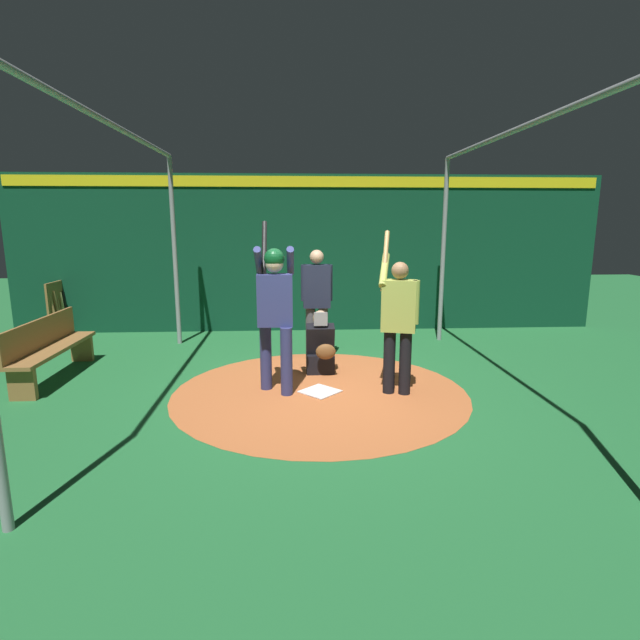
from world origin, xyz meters
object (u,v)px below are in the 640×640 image
at_px(umpire, 317,299).
at_px(catcher, 321,349).
at_px(bench, 50,347).
at_px(batter, 275,306).
at_px(visitor, 398,318).
at_px(home_plate, 320,391).
at_px(bat_rack, 61,310).

bearing_deg(umpire, catcher, 1.47).
bearing_deg(bench, batter, 76.91).
bearing_deg(umpire, visitor, 29.60).
relative_size(umpire, bench, 0.87).
xyz_separation_m(home_plate, batter, (-0.07, -0.56, 1.12)).
bearing_deg(visitor, umpire, -134.17).
relative_size(umpire, visitor, 0.85).
xyz_separation_m(batter, catcher, (-0.79, 0.62, -0.77)).
bearing_deg(visitor, catcher, -119.50).
bearing_deg(catcher, bench, -89.19).
relative_size(bat_rack, bench, 0.53).
bearing_deg(batter, visitor, 84.37).
relative_size(visitor, bench, 1.03).
height_order(catcher, visitor, visitor).
xyz_separation_m(home_plate, catcher, (-0.86, 0.06, 0.35)).
distance_m(batter, bat_rack, 5.54).
height_order(home_plate, bat_rack, bat_rack).
height_order(home_plate, batter, batter).
bearing_deg(visitor, batter, -79.40).
xyz_separation_m(batter, bat_rack, (-3.52, -4.23, -0.64)).
height_order(bat_rack, bench, bat_rack).
xyz_separation_m(bat_rack, bench, (2.79, 1.08, -0.04)).
relative_size(home_plate, catcher, 0.46).
relative_size(umpire, bat_rack, 1.65).
bearing_deg(bat_rack, umpire, 67.25).
xyz_separation_m(batter, umpire, (-1.49, 0.60, -0.15)).
height_order(umpire, bench, umpire).
height_order(home_plate, catcher, catcher).
bearing_deg(catcher, umpire, -178.53).
xyz_separation_m(umpire, visitor, (1.64, 0.93, -0.00)).
bearing_deg(catcher, visitor, 44.27).
bearing_deg(bat_rack, visitor, 57.54).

